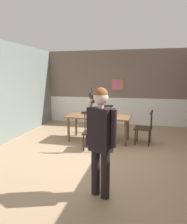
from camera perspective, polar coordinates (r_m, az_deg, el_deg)
The scene contains 7 objects.
ground_plane at distance 5.31m, azimuth 1.10°, elevation -11.18°, with size 7.71×7.71×0.00m, color #9E7F60.
room_back_partition at distance 8.44m, azimuth 6.21°, elevation 6.17°, with size 5.66×0.17×2.87m.
dining_table at distance 6.19m, azimuth 1.44°, elevation -1.80°, with size 1.86×0.91×0.75m.
chair_near_window at distance 7.01m, azimuth 3.02°, elevation -2.11°, with size 0.51×0.51×0.93m.
chair_by_doorway at distance 5.46m, azimuth -0.55°, elevation -5.29°, with size 0.48×0.48×1.03m.
chair_at_table_head at distance 6.07m, azimuth 13.55°, elevation -4.11°, with size 0.51×0.51×0.95m.
person_figure at distance 3.26m, azimuth 2.01°, elevation -6.29°, with size 0.50×0.36×1.73m.
Camera 1 is at (1.04, -4.85, 1.90)m, focal length 34.07 mm.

